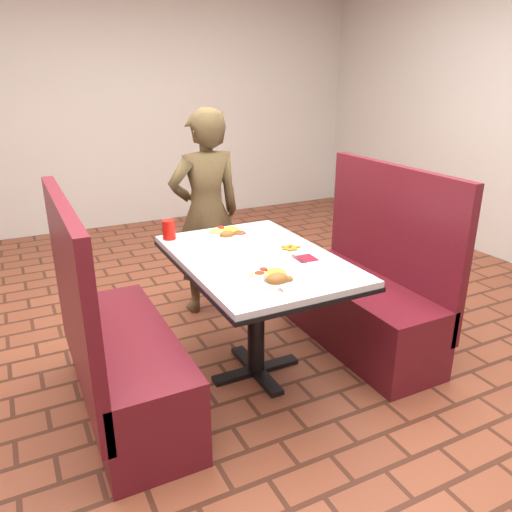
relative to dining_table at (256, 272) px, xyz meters
The scene contains 15 objects.
room 1.26m from the dining_table, ahead, with size 7.00×7.04×2.82m.
dining_table is the anchor object (origin of this frame).
booth_bench_left 0.86m from the dining_table, behind, with size 0.47×1.20×1.17m.
booth_bench_right 0.86m from the dining_table, ahead, with size 0.47×1.20×1.17m.
diner_person 0.97m from the dining_table, 85.16° to the left, with size 0.54×0.36×1.49m, color brown.
near_dinner_plate 0.37m from the dining_table, 103.03° to the right, with size 0.26×0.26×0.08m.
far_dinner_plate 0.43m from the dining_table, 87.99° to the left, with size 0.28×0.28×0.07m.
plantain_plate 0.24m from the dining_table, ahead, with size 0.16×0.16×0.02m.
maroon_napkin 0.29m from the dining_table, 35.25° to the right, with size 0.11×0.11×0.00m, color maroon.
spoon_utensil 0.26m from the dining_table, 41.79° to the right, with size 0.01×0.14×0.00m, color silver.
red_tumbler 0.63m from the dining_table, 123.46° to the left, with size 0.08×0.08×0.12m, color red.
paper_napkin 0.53m from the dining_table, 61.97° to the right, with size 0.22×0.16×0.01m, color white.
knife_utensil 0.35m from the dining_table, 105.10° to the right, with size 0.01×0.18×0.00m, color #BCBDC1.
fork_utensil 0.45m from the dining_table, 103.97° to the right, with size 0.01×0.16×0.00m, color silver.
lettuce_shreds 0.12m from the dining_table, 56.31° to the left, with size 0.28×0.32×0.00m, color #99CD52, non-canonical shape.
Camera 1 is at (-1.17, -2.31, 1.71)m, focal length 35.00 mm.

